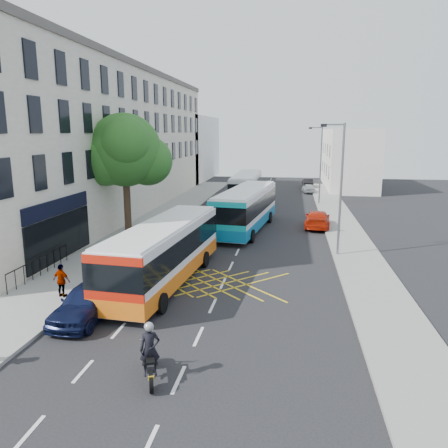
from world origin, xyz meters
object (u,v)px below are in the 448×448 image
at_px(street_tree, 125,151).
at_px(motorbike, 150,352).
at_px(distant_car_dark, 307,183).
at_px(parked_car_blue, 87,301).
at_px(distant_car_grey, 251,186).
at_px(bus_near, 164,252).
at_px(pedestrian_far, 62,281).
at_px(bus_mid, 246,208).
at_px(bus_far, 246,187).
at_px(distant_car_silver, 308,188).
at_px(parked_car_silver, 137,256).
at_px(lamp_far, 320,161).
at_px(lamp_near, 340,183).
at_px(red_hatchback, 317,219).

distance_m(street_tree, motorbike, 20.31).
xyz_separation_m(motorbike, distant_car_dark, (6.38, 49.60, -0.27)).
relative_size(parked_car_blue, distant_car_grey, 0.82).
relative_size(bus_near, pedestrian_far, 7.27).
height_order(bus_mid, parked_car_blue, bus_mid).
relative_size(bus_far, parked_car_blue, 2.56).
relative_size(bus_far, distant_car_silver, 3.27).
distance_m(bus_mid, distant_car_silver, 23.26).
distance_m(distant_car_grey, distant_car_silver, 7.36).
bearing_deg(distant_car_silver, parked_car_blue, 69.34).
height_order(bus_mid, bus_far, bus_mid).
xyz_separation_m(street_tree, distant_car_grey, (6.66, 25.77, -5.56)).
height_order(bus_mid, distant_car_dark, bus_mid).
xyz_separation_m(street_tree, distant_car_dark, (14.01, 31.56, -5.66)).
distance_m(motorbike, parked_car_blue, 5.67).
height_order(parked_car_blue, distant_car_dark, parked_car_blue).
bearing_deg(distant_car_dark, street_tree, 62.35).
relative_size(parked_car_silver, distant_car_dark, 1.23).
bearing_deg(pedestrian_far, lamp_far, -101.51).
height_order(lamp_near, bus_far, lamp_near).
relative_size(bus_near, bus_mid, 0.95).
bearing_deg(distant_car_grey, bus_far, -92.97).
xyz_separation_m(distant_car_grey, distant_car_dark, (7.35, 5.78, -0.10)).
height_order(lamp_near, distant_car_grey, lamp_near).
distance_m(street_tree, parked_car_blue, 15.53).
xyz_separation_m(lamp_far, red_hatchback, (-0.70, -11.61, -3.92)).
bearing_deg(bus_mid, street_tree, -149.32).
bearing_deg(parked_car_silver, distant_car_silver, 66.86).
bearing_deg(bus_near, distant_car_silver, 81.24).
distance_m(lamp_far, bus_near, 28.03).
xyz_separation_m(bus_near, distant_car_dark, (8.47, 40.85, -1.01)).
bearing_deg(distant_car_silver, street_tree, 55.69).
height_order(bus_far, red_hatchback, bus_far).
xyz_separation_m(bus_near, red_hatchback, (8.47, 14.72, -0.95)).
height_order(parked_car_blue, pedestrian_far, pedestrian_far).
distance_m(bus_near, parked_car_blue, 5.21).
bearing_deg(distant_car_dark, bus_far, 59.52).
bearing_deg(red_hatchback, parked_car_silver, 54.25).
height_order(lamp_far, distant_car_grey, lamp_far).
bearing_deg(lamp_near, red_hatchback, 94.74).
relative_size(bus_mid, distant_car_silver, 3.50).
bearing_deg(parked_car_silver, red_hatchback, 44.71).
bearing_deg(lamp_far, parked_car_blue, -109.65).
relative_size(distant_car_silver, pedestrian_far, 2.19).
height_order(bus_mid, pedestrian_far, bus_mid).
bearing_deg(distant_car_grey, distant_car_silver, -1.69).
height_order(bus_near, bus_far, bus_far).
bearing_deg(lamp_far, bus_far, 176.09).
distance_m(bus_near, pedestrian_far, 5.07).
xyz_separation_m(bus_mid, bus_far, (-1.42, 13.91, -0.08)).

